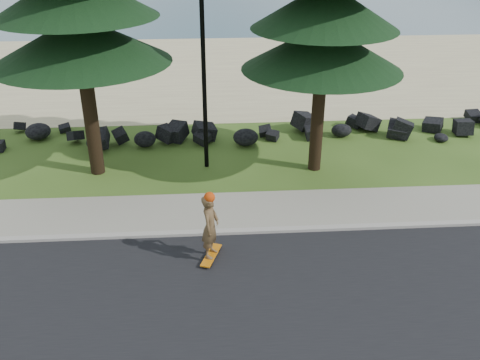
{
  "coord_description": "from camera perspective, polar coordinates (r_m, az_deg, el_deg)",
  "views": [
    {
      "loc": [
        0.04,
        -12.68,
        7.69
      ],
      "look_at": [
        0.89,
        0.0,
        1.11
      ],
      "focal_mm": 40.0,
      "sensor_mm": 36.0,
      "label": 1
    }
  ],
  "objects": [
    {
      "name": "beach_sand",
      "position": [
        28.25,
        -3.84,
        11.53
      ],
      "size": [
        160.0,
        15.0,
        0.01
      ],
      "primitive_type": "cube",
      "color": "tan",
      "rests_on": "ground"
    },
    {
      "name": "lamp_post",
      "position": [
        16.27,
        -4.0,
        14.7
      ],
      "size": [
        0.25,
        0.14,
        8.14
      ],
      "color": "black",
      "rests_on": "ground"
    },
    {
      "name": "seawall_boulders",
      "position": [
        19.83,
        -3.65,
        4.51
      ],
      "size": [
        60.0,
        2.4,
        1.1
      ],
      "primitive_type": null,
      "color": "black",
      "rests_on": "ground"
    },
    {
      "name": "kerb",
      "position": [
        14.04,
        -3.38,
        -5.63
      ],
      "size": [
        160.0,
        0.2,
        0.1
      ],
      "primitive_type": "cube",
      "color": "#ADA79C",
      "rests_on": "ground"
    },
    {
      "name": "sidewalk",
      "position": [
        14.98,
        -3.44,
        -3.38
      ],
      "size": [
        160.0,
        2.0,
        0.08
      ],
      "primitive_type": "cube",
      "color": "#A09985",
      "rests_on": "ground"
    },
    {
      "name": "ground",
      "position": [
        14.83,
        -3.42,
        -3.9
      ],
      "size": [
        160.0,
        160.0,
        0.0
      ],
      "primitive_type": "plane",
      "color": "#38581B",
      "rests_on": "ground"
    },
    {
      "name": "skateboarder",
      "position": [
        12.66,
        -3.19,
        -4.99
      ],
      "size": [
        0.56,
        1.0,
        1.82
      ],
      "rotation": [
        0.0,
        0.0,
        1.23
      ],
      "color": "orange",
      "rests_on": "ground"
    },
    {
      "name": "road",
      "position": [
        11.22,
        -3.1,
        -15.85
      ],
      "size": [
        160.0,
        7.0,
        0.02
      ],
      "primitive_type": "cube",
      "color": "black",
      "rests_on": "ground"
    }
  ]
}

